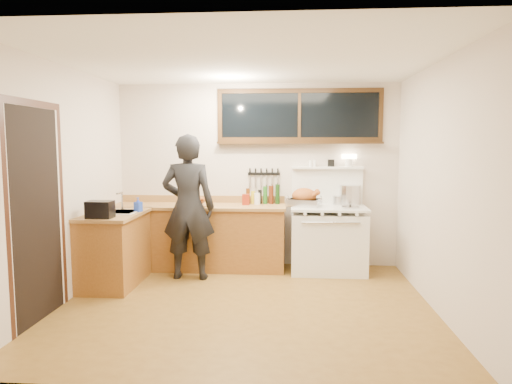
# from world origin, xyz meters

# --- Properties ---
(ground_plane) EXTENTS (4.00, 3.50, 0.02)m
(ground_plane) POSITION_xyz_m (0.00, 0.00, -0.01)
(ground_plane) COLOR brown
(room_shell) EXTENTS (4.10, 3.60, 2.65)m
(room_shell) POSITION_xyz_m (0.00, 0.00, 1.65)
(room_shell) COLOR beige
(room_shell) RESTS_ON ground
(counter_back) EXTENTS (2.44, 0.64, 1.00)m
(counter_back) POSITION_xyz_m (-0.80, 1.45, 0.45)
(counter_back) COLOR brown
(counter_back) RESTS_ON ground
(counter_left) EXTENTS (0.64, 1.09, 0.90)m
(counter_left) POSITION_xyz_m (-1.70, 0.62, 0.45)
(counter_left) COLOR brown
(counter_left) RESTS_ON ground
(sink_unit) EXTENTS (0.50, 0.45, 0.37)m
(sink_unit) POSITION_xyz_m (-1.68, 0.70, 0.85)
(sink_unit) COLOR white
(sink_unit) RESTS_ON counter_left
(vintage_stove) EXTENTS (1.02, 0.74, 1.61)m
(vintage_stove) POSITION_xyz_m (1.00, 1.41, 0.47)
(vintage_stove) COLOR white
(vintage_stove) RESTS_ON ground
(back_window) EXTENTS (2.32, 0.13, 0.77)m
(back_window) POSITION_xyz_m (0.60, 1.72, 2.06)
(back_window) COLOR black
(back_window) RESTS_ON room_shell
(left_doorway) EXTENTS (0.02, 1.04, 2.17)m
(left_doorway) POSITION_xyz_m (-1.99, -0.55, 1.09)
(left_doorway) COLOR black
(left_doorway) RESTS_ON ground
(knife_strip) EXTENTS (0.46, 0.03, 0.28)m
(knife_strip) POSITION_xyz_m (0.10, 1.73, 1.31)
(knife_strip) COLOR black
(knife_strip) RESTS_ON room_shell
(man) EXTENTS (0.68, 0.45, 1.87)m
(man) POSITION_xyz_m (-0.83, 0.95, 0.94)
(man) COLOR black
(man) RESTS_ON ground
(soap_bottle) EXTENTS (0.11, 0.11, 0.18)m
(soap_bottle) POSITION_xyz_m (-1.43, 0.76, 0.99)
(soap_bottle) COLOR blue
(soap_bottle) RESTS_ON counter_left
(toaster) EXTENTS (0.29, 0.20, 0.20)m
(toaster) POSITION_xyz_m (-1.70, 0.24, 1.00)
(toaster) COLOR black
(toaster) RESTS_ON counter_left
(cutting_board) EXTENTS (0.49, 0.43, 0.14)m
(cutting_board) POSITION_xyz_m (-0.80, 1.29, 0.95)
(cutting_board) COLOR olive
(cutting_board) RESTS_ON counter_back
(roast_turkey) EXTENTS (0.52, 0.44, 0.25)m
(roast_turkey) POSITION_xyz_m (0.67, 1.43, 1.00)
(roast_turkey) COLOR silver
(roast_turkey) RESTS_ON vintage_stove
(stockpot) EXTENTS (0.36, 0.36, 0.28)m
(stockpot) POSITION_xyz_m (1.31, 1.61, 1.04)
(stockpot) COLOR silver
(stockpot) RESTS_ON vintage_stove
(saucepan) EXTENTS (0.19, 0.29, 0.12)m
(saucepan) POSITION_xyz_m (1.16, 1.62, 0.96)
(saucepan) COLOR silver
(saucepan) RESTS_ON vintage_stove
(pot_lid) EXTENTS (0.24, 0.24, 0.04)m
(pot_lid) POSITION_xyz_m (1.28, 1.28, 0.91)
(pot_lid) COLOR silver
(pot_lid) RESTS_ON vintage_stove
(coffee_tin) EXTENTS (0.11, 0.09, 0.15)m
(coffee_tin) POSITION_xyz_m (-0.14, 1.49, 0.98)
(coffee_tin) COLOR maroon
(coffee_tin) RESTS_ON counter_back
(pitcher) EXTENTS (0.11, 0.11, 0.16)m
(pitcher) POSITION_xyz_m (0.02, 1.55, 0.98)
(pitcher) COLOR white
(pitcher) RESTS_ON counter_back
(bottle_cluster) EXTENTS (0.48, 0.07, 0.28)m
(bottle_cluster) POSITION_xyz_m (0.12, 1.63, 1.02)
(bottle_cluster) COLOR black
(bottle_cluster) RESTS_ON counter_back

